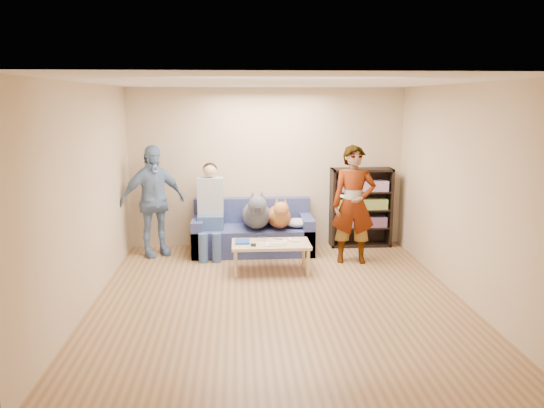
{
  "coord_description": "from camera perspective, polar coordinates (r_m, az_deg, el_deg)",
  "views": [
    {
      "loc": [
        -0.49,
        -6.16,
        2.41
      ],
      "look_at": [
        0.0,
        1.2,
        0.95
      ],
      "focal_mm": 35.0,
      "sensor_mm": 36.0,
      "label": 1
    }
  ],
  "objects": [
    {
      "name": "wallet",
      "position": [
        7.36,
        -2.01,
        -4.42
      ],
      "size": [
        0.07,
        0.12,
        0.02
      ],
      "primitive_type": "cube",
      "color": "black",
      "rests_on": "coffee_table"
    },
    {
      "name": "camera_silver",
      "position": [
        7.6,
        -1.09,
        -3.79
      ],
      "size": [
        0.11,
        0.06,
        0.05
      ],
      "primitive_type": "cube",
      "color": "#BABABF",
      "rests_on": "coffee_table"
    },
    {
      "name": "bookshelf",
      "position": [
        8.9,
        9.52,
        -0.17
      ],
      "size": [
        1.0,
        0.34,
        1.3
      ],
      "color": "black",
      "rests_on": "ground"
    },
    {
      "name": "ceiling",
      "position": [
        6.18,
        0.76,
        12.96
      ],
      "size": [
        5.0,
        5.0,
        0.0
      ],
      "primitive_type": "plane",
      "rotation": [
        3.14,
        0.0,
        0.0
      ],
      "color": "white",
      "rests_on": "ground"
    },
    {
      "name": "headphone_cup_a",
      "position": [
        7.49,
        1.42,
        -4.14
      ],
      "size": [
        0.07,
        0.07,
        0.02
      ],
      "primitive_type": "cylinder",
      "color": "white",
      "rests_on": "coffee_table"
    },
    {
      "name": "person_standing_left",
      "position": [
        8.4,
        -12.7,
        0.33
      ],
      "size": [
        1.09,
        0.86,
        1.73
      ],
      "primitive_type": "imported",
      "rotation": [
        0.0,
        0.0,
        0.5
      ],
      "color": "#6E87B0",
      "rests_on": "ground"
    },
    {
      "name": "pen_orange",
      "position": [
        7.34,
        -0.2,
        -4.5
      ],
      "size": [
        0.13,
        0.06,
        0.01
      ],
      "primitive_type": "cylinder",
      "rotation": [
        0.0,
        1.57,
        0.35
      ],
      "color": "orange",
      "rests_on": "coffee_table"
    },
    {
      "name": "controller_a",
      "position": [
        7.61,
        1.94,
        -3.85
      ],
      "size": [
        0.04,
        0.13,
        0.03
      ],
      "primitive_type": "cube",
      "color": "white",
      "rests_on": "coffee_table"
    },
    {
      "name": "coffee_table",
      "position": [
        7.51,
        -0.12,
        -4.54
      ],
      "size": [
        1.1,
        0.6,
        0.42
      ],
      "color": "#D7B984",
      "rests_on": "ground"
    },
    {
      "name": "wall_back",
      "position": [
        8.74,
        -0.57,
        3.9
      ],
      "size": [
        4.5,
        0.0,
        4.5
      ],
      "primitive_type": "plane",
      "rotation": [
        1.57,
        0.0,
        0.0
      ],
      "color": "tan",
      "rests_on": "ground"
    },
    {
      "name": "wall_left",
      "position": [
        6.5,
        -19.47,
        0.72
      ],
      "size": [
        0.0,
        5.0,
        5.0
      ],
      "primitive_type": "plane",
      "rotation": [
        1.57,
        0.0,
        1.57
      ],
      "color": "tan",
      "rests_on": "ground"
    },
    {
      "name": "controller_b",
      "position": [
        7.54,
        2.6,
        -4.0
      ],
      "size": [
        0.09,
        0.06,
        0.03
      ],
      "primitive_type": "cube",
      "color": "white",
      "rests_on": "coffee_table"
    },
    {
      "name": "sofa",
      "position": [
        8.53,
        -2.08,
        -3.27
      ],
      "size": [
        1.9,
        0.85,
        0.82
      ],
      "color": "#515B93",
      "rests_on": "ground"
    },
    {
      "name": "blanket",
      "position": [
        8.37,
        2.75,
        -2.03
      ],
      "size": [
        0.4,
        0.34,
        0.14
      ],
      "primitive_type": "ellipsoid",
      "color": "silver",
      "rests_on": "sofa"
    },
    {
      "name": "wall_front",
      "position": [
        3.85,
        3.66,
        -5.56
      ],
      "size": [
        4.5,
        0.0,
        4.5
      ],
      "primitive_type": "plane",
      "rotation": [
        -1.57,
        0.0,
        0.0
      ],
      "color": "tan",
      "rests_on": "ground"
    },
    {
      "name": "held_controller",
      "position": [
        7.66,
        7.67,
        0.81
      ],
      "size": [
        0.07,
        0.13,
        0.03
      ],
      "primitive_type": "cube",
      "rotation": [
        0.0,
        0.0,
        0.25
      ],
      "color": "white",
      "rests_on": "person_standing_right"
    },
    {
      "name": "person_standing_right",
      "position": [
        7.93,
        8.77,
        -0.08
      ],
      "size": [
        0.68,
        0.48,
        1.76
      ],
      "primitive_type": "imported",
      "rotation": [
        0.0,
        0.0,
        -0.1
      ],
      "color": "gray",
      "rests_on": "ground"
    },
    {
      "name": "headphone_cup_b",
      "position": [
        7.56,
        1.36,
        -3.98
      ],
      "size": [
        0.07,
        0.07,
        0.02
      ],
      "primitive_type": "cylinder",
      "color": "white",
      "rests_on": "coffee_table"
    },
    {
      "name": "wall_right",
      "position": [
        6.83,
        19.91,
        1.17
      ],
      "size": [
        0.0,
        5.0,
        5.0
      ],
      "primitive_type": "plane",
      "rotation": [
        1.57,
        0.0,
        -1.57
      ],
      "color": "tan",
      "rests_on": "ground"
    },
    {
      "name": "dog_tan",
      "position": [
        8.29,
        0.78,
        -1.27
      ],
      "size": [
        0.38,
        1.15,
        0.55
      ],
      "color": "#B35E36",
      "rests_on": "sofa"
    },
    {
      "name": "person_seated",
      "position": [
        8.3,
        -6.64,
        -0.25
      ],
      "size": [
        0.4,
        0.73,
        1.47
      ],
      "color": "#40588D",
      "rests_on": "sofa"
    },
    {
      "name": "dog_gray",
      "position": [
        8.26,
        -1.68,
        -1.02
      ],
      "size": [
        0.46,
        1.27,
        0.66
      ],
      "color": "#494B52",
      "rests_on": "sofa"
    },
    {
      "name": "ground",
      "position": [
        6.63,
        0.7,
        -10.12
      ],
      "size": [
        5.0,
        5.0,
        0.0
      ],
      "primitive_type": "plane",
      "color": "brown",
      "rests_on": "ground"
    },
    {
      "name": "papers",
      "position": [
        7.4,
        0.31,
        -4.34
      ],
      "size": [
        0.26,
        0.2,
        0.02
      ],
      "primitive_type": "cube",
      "color": "silver",
      "rests_on": "coffee_table"
    },
    {
      "name": "magazine",
      "position": [
        7.42,
        0.53,
        -4.2
      ],
      "size": [
        0.22,
        0.17,
        0.01
      ],
      "primitive_type": "cube",
      "color": "#B5AC91",
      "rests_on": "coffee_table"
    },
    {
      "name": "notebook_blue",
      "position": [
        7.52,
        -3.2,
        -4.05
      ],
      "size": [
        0.2,
        0.26,
        0.03
      ],
      "primitive_type": "cube",
      "color": "#1C469C",
      "rests_on": "coffee_table"
    },
    {
      "name": "pen_black",
      "position": [
        7.67,
        0.69,
        -3.8
      ],
      "size": [
        0.13,
        0.08,
        0.01
      ],
      "primitive_type": "cylinder",
      "rotation": [
        0.0,
        1.57,
        -0.52
      ],
      "color": "black",
      "rests_on": "coffee_table"
    }
  ]
}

